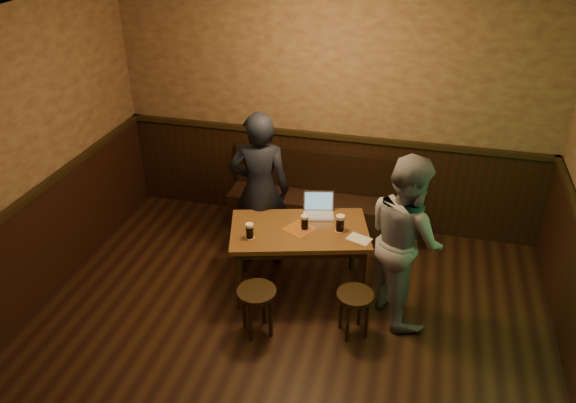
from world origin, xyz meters
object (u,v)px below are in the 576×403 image
at_px(laptop, 319,209).
at_px(stool_right, 355,302).
at_px(pint_mid, 305,222).
at_px(pint_right, 340,223).
at_px(bench, 322,206).
at_px(stool_left, 257,299).
at_px(person_suit, 260,190).
at_px(person_grey, 405,238).
at_px(pint_left, 250,231).
at_px(pub_table, 299,237).

bearing_deg(laptop, stool_right, -72.42).
bearing_deg(pint_mid, pint_right, 8.60).
relative_size(stool_right, pint_mid, 3.03).
bearing_deg(bench, pint_mid, -87.59).
bearing_deg(pint_right, stool_left, -127.02).
bearing_deg(stool_left, stool_right, 13.32).
xyz_separation_m(stool_left, laptop, (0.34, 1.07, 0.39)).
bearing_deg(pint_right, person_suit, 160.23).
xyz_separation_m(pint_mid, laptop, (0.08, 0.32, -0.02)).
height_order(pint_right, person_grey, person_grey).
height_order(bench, laptop, bench).
xyz_separation_m(pint_left, laptop, (0.55, 0.60, -0.02)).
relative_size(pint_mid, pint_right, 0.88).
height_order(bench, person_grey, person_grey).
bearing_deg(person_suit, person_grey, 149.97).
height_order(pub_table, pint_right, pint_right).
bearing_deg(stool_left, person_grey, 27.39).
distance_m(stool_left, stool_right, 0.89).
distance_m(stool_right, person_suit, 1.57).
height_order(stool_right, pint_mid, pint_mid).
height_order(pub_table, pint_left, pint_left).
xyz_separation_m(stool_right, pint_right, (-0.26, 0.60, 0.44)).
distance_m(pub_table, stool_right, 0.88).
bearing_deg(stool_left, laptop, 72.28).
bearing_deg(person_grey, stool_left, 85.49).
xyz_separation_m(bench, laptop, (0.12, -0.85, 0.46)).
bearing_deg(stool_left, pub_table, 73.61).
height_order(pint_mid, pint_right, pint_right).
height_order(person_suit, person_grey, person_suit).
xyz_separation_m(pint_mid, person_grey, (0.97, -0.11, 0.04)).
xyz_separation_m(pub_table, pint_mid, (0.05, 0.01, 0.17)).
bearing_deg(pub_table, laptop, 53.48).
bearing_deg(laptop, pint_mid, -116.75).
bearing_deg(bench, pint_right, -70.78).
bearing_deg(pint_right, stool_right, -66.89).
xyz_separation_m(bench, pint_mid, (0.05, -1.17, 0.48)).
bearing_deg(pint_mid, person_suit, 146.37).
distance_m(pub_table, pint_mid, 0.18).
distance_m(person_suit, person_grey, 1.62).
xyz_separation_m(pub_table, pint_left, (-0.42, -0.27, 0.17)).
relative_size(bench, pub_table, 1.47).
bearing_deg(stool_right, pint_left, 165.99).
bearing_deg(laptop, pint_right, -58.53).
distance_m(pub_table, pint_right, 0.43).
bearing_deg(pint_right, bench, 109.22).
bearing_deg(person_grey, bench, 6.51).
distance_m(laptop, person_suit, 0.65).
bearing_deg(pint_left, stool_left, -66.60).
xyz_separation_m(pint_right, person_suit, (-0.91, 0.33, 0.07)).
height_order(pub_table, stool_right, pub_table).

